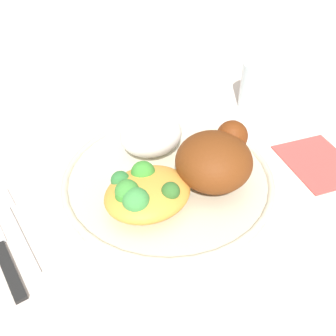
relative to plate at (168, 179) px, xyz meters
The scene contains 8 objects.
ground_plane 0.01m from the plate, ahead, with size 2.00×2.00×0.00m, color silver.
plate is the anchor object (origin of this frame).
roasted_chicken 0.07m from the plate, 45.28° to the right, with size 0.10×0.09×0.06m.
rice_pile 0.06m from the plate, 78.89° to the left, with size 0.08×0.07×0.05m, color white.
mac_cheese_with_broccoli 0.06m from the plate, 151.38° to the right, with size 0.10×0.09×0.04m.
fork 0.19m from the plate, 166.69° to the left, with size 0.02×0.14×0.01m.
water_glass 0.24m from the plate, 18.23° to the left, with size 0.06×0.06×0.08m, color silver.
napkin 0.21m from the plate, 22.91° to the right, with size 0.08×0.10×0.00m, color #DB4C47.
Camera 1 is at (-0.20, -0.30, 0.33)m, focal length 41.46 mm.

